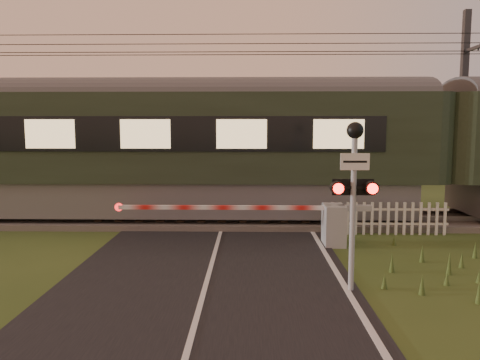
{
  "coord_description": "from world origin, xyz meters",
  "views": [
    {
      "loc": [
        0.88,
        -8.91,
        3.16
      ],
      "look_at": [
        0.61,
        3.2,
        1.76
      ],
      "focal_mm": 35.0,
      "sensor_mm": 36.0,
      "label": 1
    }
  ],
  "objects_px": {
    "train": "(436,147)",
    "picket_fence": "(388,218)",
    "catenary_mast": "(463,108)",
    "crossing_signal": "(354,176)",
    "boom_gate": "(321,222)"
  },
  "relations": [
    {
      "from": "crossing_signal",
      "to": "picket_fence",
      "type": "height_order",
      "value": "crossing_signal"
    },
    {
      "from": "crossing_signal",
      "to": "catenary_mast",
      "type": "bearing_deg",
      "value": 56.24
    },
    {
      "from": "picket_fence",
      "to": "boom_gate",
      "type": "bearing_deg",
      "value": -150.3
    },
    {
      "from": "train",
      "to": "boom_gate",
      "type": "distance_m",
      "value": 5.53
    },
    {
      "from": "crossing_signal",
      "to": "catenary_mast",
      "type": "height_order",
      "value": "catenary_mast"
    },
    {
      "from": "train",
      "to": "crossing_signal",
      "type": "xyz_separation_m",
      "value": [
        -4.13,
        -6.64,
        -0.25
      ]
    },
    {
      "from": "train",
      "to": "picket_fence",
      "type": "bearing_deg",
      "value": -137.22
    },
    {
      "from": "train",
      "to": "catenary_mast",
      "type": "bearing_deg",
      "value": 51.17
    },
    {
      "from": "boom_gate",
      "to": "catenary_mast",
      "type": "xyz_separation_m",
      "value": [
        5.97,
        5.34,
        3.21
      ]
    },
    {
      "from": "crossing_signal",
      "to": "picket_fence",
      "type": "xyz_separation_m",
      "value": [
        2.09,
        4.74,
        -1.74
      ]
    },
    {
      "from": "train",
      "to": "picket_fence",
      "type": "distance_m",
      "value": 3.43
    },
    {
      "from": "boom_gate",
      "to": "train",
      "type": "bearing_deg",
      "value": 36.67
    },
    {
      "from": "train",
      "to": "picket_fence",
      "type": "height_order",
      "value": "train"
    },
    {
      "from": "train",
      "to": "boom_gate",
      "type": "relative_size",
      "value": 6.87
    },
    {
      "from": "crossing_signal",
      "to": "picket_fence",
      "type": "distance_m",
      "value": 5.47
    }
  ]
}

